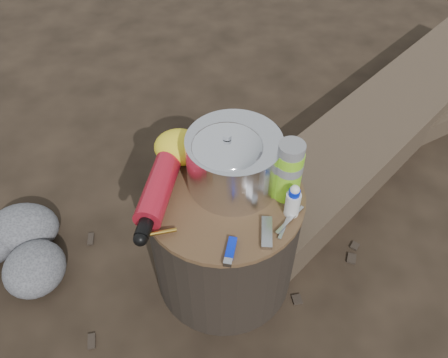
{
  "coord_description": "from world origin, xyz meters",
  "views": [
    {
      "loc": [
        0.03,
        -0.82,
        1.36
      ],
      "look_at": [
        0.0,
        0.0,
        0.48
      ],
      "focal_mm": 36.15,
      "sensor_mm": 36.0,
      "label": 1
    }
  ],
  "objects_px": {
    "thermos": "(289,171)",
    "travel_mug": "(266,145)",
    "log_main": "(382,124)",
    "fuel_bottle": "(159,188)",
    "stump": "(224,238)",
    "camping_pot": "(227,164)"
  },
  "relations": [
    {
      "from": "travel_mug",
      "to": "log_main",
      "type": "bearing_deg",
      "value": 46.23
    },
    {
      "from": "thermos",
      "to": "fuel_bottle",
      "type": "bearing_deg",
      "value": -176.02
    },
    {
      "from": "log_main",
      "to": "fuel_bottle",
      "type": "bearing_deg",
      "value": -97.17
    },
    {
      "from": "thermos",
      "to": "travel_mug",
      "type": "relative_size",
      "value": 1.7
    },
    {
      "from": "camping_pot",
      "to": "thermos",
      "type": "distance_m",
      "value": 0.17
    },
    {
      "from": "fuel_bottle",
      "to": "thermos",
      "type": "bearing_deg",
      "value": 11.49
    },
    {
      "from": "stump",
      "to": "log_main",
      "type": "bearing_deg",
      "value": 47.46
    },
    {
      "from": "thermos",
      "to": "travel_mug",
      "type": "height_order",
      "value": "thermos"
    },
    {
      "from": "stump",
      "to": "camping_pot",
      "type": "xyz_separation_m",
      "value": [
        0.01,
        0.03,
        0.3
      ]
    },
    {
      "from": "log_main",
      "to": "thermos",
      "type": "bearing_deg",
      "value": -83.09
    },
    {
      "from": "camping_pot",
      "to": "fuel_bottle",
      "type": "relative_size",
      "value": 0.59
    },
    {
      "from": "stump",
      "to": "travel_mug",
      "type": "height_order",
      "value": "travel_mug"
    },
    {
      "from": "travel_mug",
      "to": "stump",
      "type": "bearing_deg",
      "value": -127.45
    },
    {
      "from": "log_main",
      "to": "camping_pot",
      "type": "xyz_separation_m",
      "value": [
        -0.66,
        -0.69,
        0.42
      ]
    },
    {
      "from": "log_main",
      "to": "travel_mug",
      "type": "relative_size",
      "value": 18.62
    },
    {
      "from": "fuel_bottle",
      "to": "travel_mug",
      "type": "bearing_deg",
      "value": 37.03
    },
    {
      "from": "thermos",
      "to": "travel_mug",
      "type": "bearing_deg",
      "value": 110.94
    },
    {
      "from": "camping_pot",
      "to": "thermos",
      "type": "height_order",
      "value": "camping_pot"
    },
    {
      "from": "stump",
      "to": "thermos",
      "type": "xyz_separation_m",
      "value": [
        0.17,
        0.01,
        0.3
      ]
    },
    {
      "from": "log_main",
      "to": "fuel_bottle",
      "type": "distance_m",
      "value": 1.18
    },
    {
      "from": "log_main",
      "to": "camping_pot",
      "type": "height_order",
      "value": "camping_pot"
    },
    {
      "from": "log_main",
      "to": "camping_pot",
      "type": "relative_size",
      "value": 10.82
    }
  ]
}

